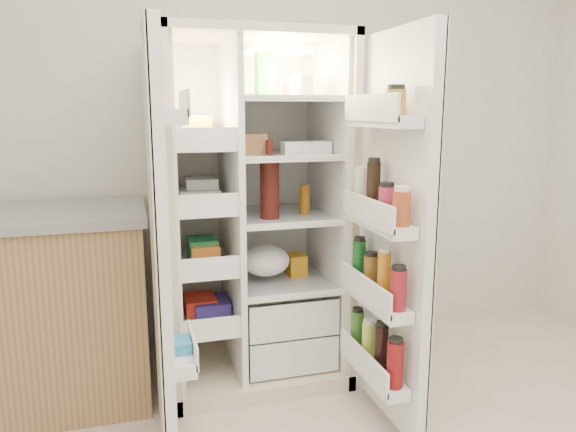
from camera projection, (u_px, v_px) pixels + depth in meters
name	position (u px, v px, depth m)	size (l,w,h in m)	color
wall_back	(269.00, 123.00, 3.19)	(4.00, 0.02, 2.70)	beige
refrigerator	(253.00, 239.00, 2.93)	(0.92, 0.70, 1.80)	beige
freezer_door	(161.00, 245.00, 2.19)	(0.15, 0.40, 1.72)	white
fridge_door	(392.00, 239.00, 2.38)	(0.17, 0.58, 1.72)	white
kitchen_counter	(7.00, 311.00, 2.60)	(1.32, 0.70, 0.96)	#9A7B4D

